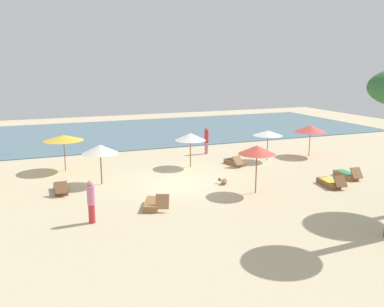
{
  "coord_description": "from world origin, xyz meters",
  "views": [
    {
      "loc": [
        -6.97,
        -19.32,
        6.12
      ],
      "look_at": [
        1.4,
        2.0,
        1.1
      ],
      "focal_mm": 38.4,
      "sensor_mm": 36.0,
      "label": 1
    }
  ],
  "objects": [
    {
      "name": "person_1",
      "position": [
        4.14,
        6.26,
        0.96
      ],
      "size": [
        0.34,
        0.34,
        1.85
      ],
      "color": "#D17299",
      "rests_on": "ground_plane"
    },
    {
      "name": "person_0",
      "position": [
        -5.08,
        -3.75,
        0.89
      ],
      "size": [
        0.4,
        0.4,
        1.74
      ],
      "color": "#BF3338",
      "rests_on": "ground_plane"
    },
    {
      "name": "umbrella_3",
      "position": [
        -3.85,
        1.47,
        1.86
      ],
      "size": [
        1.86,
        1.86,
        2.09
      ],
      "color": "brown",
      "rests_on": "ground_plane"
    },
    {
      "name": "umbrella_1",
      "position": [
        2.84,
        -2.76,
        2.13
      ],
      "size": [
        1.79,
        1.79,
        2.35
      ],
      "color": "brown",
      "rests_on": "ground_plane"
    },
    {
      "name": "lounger_4",
      "position": [
        -2.37,
        -2.96,
        0.17
      ],
      "size": [
        1.18,
        1.75,
        0.73
      ],
      "color": "olive",
      "rests_on": "ground_plane"
    },
    {
      "name": "ground_plane",
      "position": [
        0.0,
        0.0,
        0.0
      ],
      "size": [
        60.0,
        60.0,
        0.0
      ],
      "primitive_type": "plane",
      "color": "beige"
    },
    {
      "name": "lounger_3",
      "position": [
        8.84,
        -2.24,
        0.18
      ],
      "size": [
        0.77,
        1.73,
        0.7
      ],
      "color": "olive",
      "rests_on": "ground_plane"
    },
    {
      "name": "dog",
      "position": [
        2.05,
        -0.83,
        0.16
      ],
      "size": [
        0.58,
        0.61,
        0.31
      ],
      "color": "olive",
      "rests_on": "ground_plane"
    },
    {
      "name": "umbrella_0",
      "position": [
        10.34,
        3.06,
        1.87
      ],
      "size": [
        2.15,
        2.15,
        2.09
      ],
      "color": "brown",
      "rests_on": "ground_plane"
    },
    {
      "name": "umbrella_6",
      "position": [
        6.99,
        2.97,
        1.79
      ],
      "size": [
        1.88,
        1.88,
        1.95
      ],
      "color": "brown",
      "rests_on": "ground_plane"
    },
    {
      "name": "lounger_0",
      "position": [
        6.91,
        -3.17,
        0.18
      ],
      "size": [
        0.9,
        1.78,
        0.67
      ],
      "color": "brown",
      "rests_on": "ground_plane"
    },
    {
      "name": "lounger_1",
      "position": [
        -5.94,
        0.81,
        0.17
      ],
      "size": [
        0.61,
        1.71,
        0.67
      ],
      "color": "brown",
      "rests_on": "ground_plane"
    },
    {
      "name": "umbrella_5",
      "position": [
        1.76,
        3.19,
        1.85
      ],
      "size": [
        1.86,
        1.86,
        2.08
      ],
      "color": "brown",
      "rests_on": "ground_plane"
    },
    {
      "name": "umbrella_2",
      "position": [
        -5.37,
        5.04,
        1.95
      ],
      "size": [
        2.28,
        2.28,
        2.11
      ],
      "color": "brown",
      "rests_on": "ground_plane"
    },
    {
      "name": "lounger_5",
      "position": [
        4.53,
        2.66,
        0.18
      ],
      "size": [
        0.95,
        1.79,
        0.67
      ],
      "color": "olive",
      "rests_on": "ground_plane"
    },
    {
      "name": "ocean_water",
      "position": [
        0.0,
        17.0,
        0.03
      ],
      "size": [
        48.0,
        16.0,
        0.06
      ],
      "primitive_type": "cube",
      "color": "slate",
      "rests_on": "ground_plane"
    }
  ]
}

